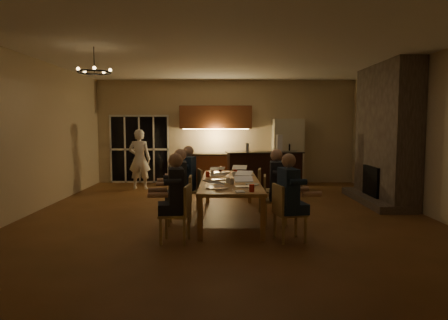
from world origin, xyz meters
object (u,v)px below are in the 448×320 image
standing_person (140,159)px  person_left_mid (180,187)px  laptop_c (218,174)px  bar_bottle (247,148)px  mug_mid (234,174)px  laptop_e (217,168)px  person_right_near (288,198)px  bar_island (264,171)px  laptop_d (242,174)px  mug_back (212,173)px  chair_right_far (269,190)px  can_silver (232,181)px  laptop_b (244,180)px  chandelier (94,72)px  mug_front (228,180)px  plate_left (216,187)px  person_right_mid (276,187)px  can_cola (220,169)px  dining_table (230,199)px  redcup_far (235,169)px  chair_right_near (290,213)px  chair_left_far (190,191)px  person_left_near (176,198)px  laptop_a (217,182)px  chair_left_near (175,214)px  person_left_far (189,179)px  refrigerator (287,152)px  redcup_near (252,188)px  bar_blender (280,143)px  plate_far (249,175)px  chair_left_mid (179,201)px  laptop_f (239,168)px

standing_person → person_left_mid: bearing=113.5°
laptop_c → bar_bottle: 3.25m
standing_person → mug_mid: 4.00m
laptop_e → bar_bottle: (0.80, 2.08, 0.34)m
person_right_near → bar_island: bearing=-13.1°
laptop_d → mug_back: bearing=145.6°
bar_bottle → chair_right_far: bearing=-83.3°
can_silver → laptop_b: bearing=-51.6°
person_right_near → chandelier: bearing=58.8°
person_left_mid → mug_front: 0.88m
plate_left → person_left_mid: bearing=144.4°
plate_left → laptop_b: bearing=5.9°
person_right_mid → can_cola: bearing=33.9°
dining_table → laptop_b: bearing=-75.0°
redcup_far → can_cola: 0.35m
dining_table → chair_right_far: chair_right_far is taller
chair_right_near → mug_mid: size_ratio=8.90×
chair_left_far → mug_back: bearing=102.4°
chair_right_far → person_left_near: size_ratio=0.64×
person_right_mid → laptop_a: (-1.06, -0.56, 0.17)m
chair_left_near → can_silver: bearing=142.8°
laptop_a → laptop_c: (0.00, 1.08, 0.00)m
laptop_e → can_cola: (0.08, 0.32, -0.05)m
person_left_near → person_left_far: bearing=170.2°
laptop_d → can_cola: (-0.43, 1.44, -0.05)m
dining_table → mug_front: size_ratio=31.86×
refrigerator → laptop_d: bearing=-109.4°
redcup_near → redcup_far: (-0.18, 2.70, 0.00)m
laptop_e → refrigerator: bearing=-128.9°
dining_table → redcup_far: (0.15, 1.33, 0.44)m
standing_person → mug_mid: standing_person is taller
dining_table → redcup_far: size_ratio=26.55×
person_left_mid → laptop_b: bearing=62.0°
laptop_b → plate_left: laptop_b is taller
person_left_mid → chandelier: chandelier is taller
can_silver → bar_blender: bar_blender is taller
laptop_e → plate_far: size_ratio=1.32×
chair_right_near → laptop_e: (-1.18, 2.62, 0.42)m
chair_left_mid → laptop_a: bearing=51.0°
chair_right_near → standing_person: 6.14m
person_right_near → bar_bottle: bearing=-7.5°
refrigerator → person_right_mid: refrigerator is taller
person_left_mid → can_silver: person_left_mid is taller
bar_island → person_left_near: person_left_near is taller
person_left_near → person_left_far: same height
laptop_c → laptop_f: same height
chair_left_far → person_right_mid: 1.96m
standing_person → laptop_b: size_ratio=5.33×
person_left_mid → chair_right_near: bearing=52.0°
chair_left_far → person_left_mid: person_left_mid is taller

